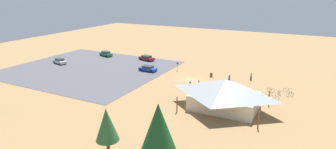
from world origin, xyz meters
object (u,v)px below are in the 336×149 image
object	(u,v)px
lot_sign	(177,65)
visitor_near_lot	(190,85)
bicycle_orange_yard_right	(254,93)
bicycle_red_near_sign	(271,90)
pine_west	(107,125)
car_maroon_near_entry	(147,58)
visitor_at_bikes	(251,76)
trash_bin	(211,75)
car_blue_far_end	(148,68)
bike_pavilion	(225,92)
bicycle_blue_edge_south	(279,93)
visitor_crossing_yard	(229,78)
car_silver_by_curb	(60,61)
bicycle_teal_yard_front	(290,95)
bicycle_green_lone_east	(224,87)
bicycle_silver_mid_cluster	(264,97)
pine_far_east	(158,127)
bicycle_white_yard_left	(274,97)
bicycle_yellow_back_row	(288,90)
bicycle_black_lone_west	(231,85)
car_green_inner_stall	(106,54)

from	to	relation	value
lot_sign	visitor_near_lot	xyz separation A→B (m)	(-8.05, 11.10, -0.46)
bicycle_orange_yard_right	bicycle_red_near_sign	bearing A→B (deg)	-133.59
pine_west	bicycle_red_near_sign	world-z (taller)	pine_west
bicycle_red_near_sign	car_maroon_near_entry	bearing A→B (deg)	-17.16
lot_sign	visitor_at_bikes	xyz separation A→B (m)	(-17.71, -0.70, -0.47)
bicycle_red_near_sign	visitor_at_bikes	distance (m)	7.83
trash_bin	car_blue_far_end	xyz separation A→B (m)	(15.33, 2.72, 0.28)
pine_west	bicycle_red_near_sign	xyz separation A→B (m)	(-13.91, -32.79, -4.04)
trash_bin	pine_west	size ratio (longest dim) A/B	0.14
bike_pavilion	bicycle_blue_edge_south	xyz separation A→B (m)	(-7.59, -10.97, -2.52)
lot_sign	bicycle_blue_edge_south	xyz separation A→B (m)	(-24.44, 6.22, -1.05)
car_blue_far_end	visitor_crossing_yard	bearing A→B (deg)	-178.83
bicycle_red_near_sign	bicycle_blue_edge_south	xyz separation A→B (m)	(-1.69, 0.95, -0.03)
car_silver_by_curb	bicycle_teal_yard_front	bearing A→B (deg)	-178.00
bike_pavilion	visitor_near_lot	size ratio (longest dim) A/B	7.42
trash_bin	lot_sign	distance (m)	9.17
bicycle_green_lone_east	pine_west	bearing A→B (deg)	80.34
bicycle_orange_yard_right	car_silver_by_curb	distance (m)	51.29
bicycle_silver_mid_cluster	bicycle_blue_edge_south	distance (m)	3.86
visitor_near_lot	visitor_crossing_yard	distance (m)	9.75
lot_sign	bicycle_orange_yard_right	xyz separation A→B (m)	(-20.04, 8.12, -1.05)
bicycle_teal_yard_front	bicycle_blue_edge_south	distance (m)	1.92
pine_far_east	bicycle_white_yard_left	xyz separation A→B (m)	(-9.08, -27.41, -4.52)
car_maroon_near_entry	visitor_at_bikes	distance (m)	30.29
bicycle_yellow_back_row	visitor_at_bikes	size ratio (longest dim) A/B	0.94
bike_pavilion	bicycle_blue_edge_south	size ratio (longest dim) A/B	9.40
lot_sign	visitor_crossing_yard	bearing A→B (deg)	166.62
bicycle_yellow_back_row	visitor_at_bikes	xyz separation A→B (m)	(8.02, -4.55, 0.55)
trash_bin	bicycle_black_lone_west	distance (m)	7.67
pine_west	car_green_inner_stall	xyz separation A→B (m)	(34.52, -42.43, -3.65)
bicycle_silver_mid_cluster	visitor_near_lot	distance (m)	14.31
pine_far_east	bicycle_orange_yard_right	bearing A→B (deg)	-100.36
bicycle_green_lone_east	visitor_crossing_yard	distance (m)	4.16
bike_pavilion	bicycle_black_lone_west	size ratio (longest dim) A/B	8.08
lot_sign	visitor_near_lot	distance (m)	13.72
bicycle_silver_mid_cluster	car_maroon_near_entry	xyz separation A→B (m)	(34.44, -14.92, 0.38)
bicycle_red_near_sign	bicycle_blue_edge_south	world-z (taller)	bicycle_red_near_sign
bicycle_teal_yard_front	bicycle_black_lone_west	xyz separation A→B (m)	(11.34, -0.33, 0.00)
lot_sign	car_blue_far_end	size ratio (longest dim) A/B	0.50
car_green_inner_stall	visitor_crossing_yard	world-z (taller)	visitor_crossing_yard
bicycle_green_lone_east	car_green_inner_stall	distance (m)	41.45
trash_bin	car_blue_far_end	bearing A→B (deg)	10.07
bike_pavilion	visitor_crossing_yard	size ratio (longest dim) A/B	7.42
visitor_near_lot	bicycle_orange_yard_right	bearing A→B (deg)	-166.01
lot_sign	car_blue_far_end	distance (m)	7.32
pine_west	visitor_at_bikes	distance (m)	39.91
bicycle_red_near_sign	bicycle_green_lone_east	distance (m)	8.96
visitor_at_bikes	bicycle_blue_edge_south	bearing A→B (deg)	134.19
pine_far_east	car_maroon_near_entry	size ratio (longest dim) A/B	1.57
bicycle_teal_yard_front	visitor_at_bikes	bearing A→B (deg)	-38.52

